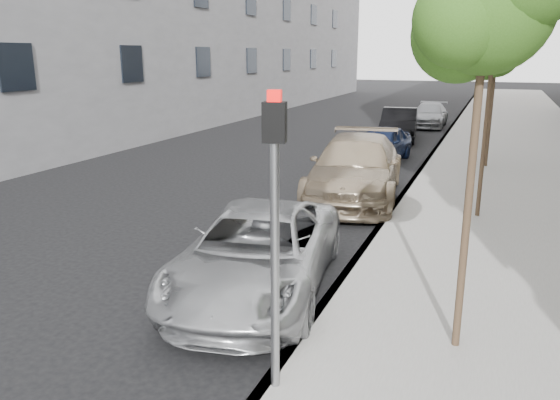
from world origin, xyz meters
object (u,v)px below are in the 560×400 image
Objects in this scene: sedan_black at (399,124)px; tree_mid at (496,37)px; minivan at (258,252)px; suv at (356,168)px; sedan_blue at (381,144)px; tree_far at (497,54)px; signal_pole at (275,212)px; sedan_rear at (429,115)px; tree_near at (489,7)px.

tree_mid is at bearing -78.58° from sedan_black.
minivan is 1.12× the size of sedan_black.
suv reaches higher than minivan.
sedan_blue is at bearing 86.60° from suv.
signal_pole is at bearing -97.44° from tree_far.
sedan_black is (-0.70, 17.75, 0.04)m from minivan.
tree_far is (0.00, 6.50, -0.37)m from tree_mid.
sedan_rear is at bearing 80.59° from minivan.
tree_near is 1.17× the size of sedan_black.
minivan is at bearing 105.68° from signal_pole.
sedan_black reaches higher than minivan.
suv is (-3.33, 7.61, -3.59)m from tree_near.
tree_near reaches higher than sedan_black.
minivan is at bearing -94.67° from sedan_black.
sedan_blue is (-0.38, 12.17, -0.04)m from minivan.
sedan_black is at bearing 83.73° from signal_pole.
tree_far is 1.20× the size of sedan_blue.
tree_far is at bearing -73.84° from sedan_rear.
tree_near is at bearing -68.56° from sedan_blue.
tree_far reaches higher than sedan_rear.
tree_mid is 0.86× the size of suv.
sedan_black is at bearing 108.36° from tree_mid.
tree_far reaches higher than minivan.
sedan_black is (-0.32, 5.58, 0.07)m from sedan_blue.
sedan_rear is (-3.33, 24.23, -3.79)m from tree_near.
signal_pole is at bearing -137.68° from tree_near.
signal_pole reaches higher than sedan_rear.
minivan is (-1.40, 2.65, -1.57)m from signal_pole.
signal_pole reaches higher than sedan_blue.
tree_far is at bearing 90.00° from tree_mid.
signal_pole is 26.07m from sedan_rear.
suv is (-1.40, 9.36, -1.42)m from signal_pole.
tree_near is 19.43m from sedan_black.
tree_near is 6.50m from tree_mid.
tree_far is 0.93× the size of minivan.
signal_pole reaches higher than sedan_black.
tree_near is at bearing -73.81° from suv.
tree_near is 1.04× the size of minivan.
suv is 1.50× the size of sedan_blue.
minivan is 17.76m from sedan_black.
sedan_blue reaches higher than sedan_rear.
tree_far is (0.00, 13.00, -0.53)m from tree_near.
tree_near is 13.01m from tree_far.
tree_mid is at bearing -25.86° from suv.
signal_pole is at bearing -77.55° from sedan_blue.
tree_far reaches higher than sedan_black.
sedan_black is (-4.03, 5.64, -3.16)m from tree_far.
minivan reaches higher than sedan_rear.
tree_mid is 1.07× the size of tree_far.
suv is at bearing 86.35° from signal_pole.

